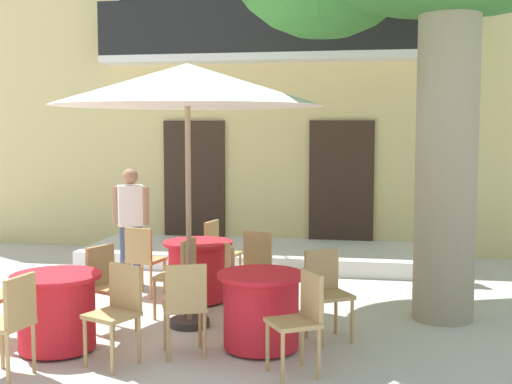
{
  "coord_description": "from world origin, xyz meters",
  "views": [
    {
      "loc": [
        2.61,
        -6.62,
        2.16
      ],
      "look_at": [
        0.99,
        2.39,
        1.3
      ],
      "focal_mm": 47.38,
      "sensor_mm": 36.0,
      "label": 1
    }
  ],
  "objects_px": {
    "cafe_chair_middle_0": "(118,307)",
    "cafe_umbrella": "(187,86)",
    "cafe_table_front": "(198,270)",
    "cafe_chair_front_3": "(143,256)",
    "cafe_chair_front_2": "(219,249)",
    "cafe_chair_near_tree_1": "(326,288)",
    "cafe_chair_middle_1": "(108,282)",
    "pedestrian_mid_plaza": "(131,220)",
    "cafe_chair_near_tree_0": "(301,315)",
    "cafe_table_near_tree": "(261,310)",
    "cafe_table_middle": "(57,311)",
    "cafe_chair_middle_3": "(11,319)",
    "cafe_chair_front_0": "(180,272)",
    "cafe_chair_front_1": "(254,264)",
    "cafe_chair_near_tree_3": "(185,302)",
    "cafe_chair_near_tree_2": "(239,280)"
  },
  "relations": [
    {
      "from": "cafe_chair_near_tree_0",
      "to": "cafe_table_middle",
      "type": "xyz_separation_m",
      "value": [
        -2.41,
        0.21,
        -0.14
      ]
    },
    {
      "from": "cafe_table_front",
      "to": "cafe_chair_front_3",
      "type": "bearing_deg",
      "value": 173.72
    },
    {
      "from": "cafe_chair_near_tree_1",
      "to": "cafe_table_near_tree",
      "type": "bearing_deg",
      "value": -142.23
    },
    {
      "from": "cafe_chair_near_tree_0",
      "to": "cafe_chair_middle_3",
      "type": "bearing_deg",
      "value": -167.45
    },
    {
      "from": "cafe_chair_front_2",
      "to": "cafe_chair_near_tree_1",
      "type": "bearing_deg",
      "value": -51.01
    },
    {
      "from": "cafe_chair_middle_0",
      "to": "cafe_umbrella",
      "type": "distance_m",
      "value": 2.45
    },
    {
      "from": "pedestrian_mid_plaza",
      "to": "cafe_chair_front_3",
      "type": "bearing_deg",
      "value": -57.95
    },
    {
      "from": "cafe_table_middle",
      "to": "cafe_chair_front_3",
      "type": "xyz_separation_m",
      "value": [
        0.11,
        2.17,
        0.14
      ]
    },
    {
      "from": "cafe_chair_front_1",
      "to": "cafe_chair_near_tree_0",
      "type": "bearing_deg",
      "value": -69.2
    },
    {
      "from": "cafe_table_near_tree",
      "to": "cafe_chair_near_tree_1",
      "type": "xyz_separation_m",
      "value": [
        0.6,
        0.46,
        0.14
      ]
    },
    {
      "from": "cafe_chair_middle_1",
      "to": "cafe_chair_front_2",
      "type": "distance_m",
      "value": 2.23
    },
    {
      "from": "cafe_chair_near_tree_3",
      "to": "cafe_chair_middle_1",
      "type": "distance_m",
      "value": 1.25
    },
    {
      "from": "cafe_chair_near_tree_3",
      "to": "cafe_umbrella",
      "type": "xyz_separation_m",
      "value": [
        -0.24,
        0.98,
        2.08
      ]
    },
    {
      "from": "cafe_chair_front_2",
      "to": "cafe_table_middle",
      "type": "bearing_deg",
      "value": -108.39
    },
    {
      "from": "cafe_chair_middle_1",
      "to": "cafe_table_front",
      "type": "bearing_deg",
      "value": 65.31
    },
    {
      "from": "cafe_chair_middle_1",
      "to": "cafe_chair_front_2",
      "type": "bearing_deg",
      "value": 71.32
    },
    {
      "from": "cafe_table_middle",
      "to": "cafe_chair_front_0",
      "type": "relative_size",
      "value": 0.95
    },
    {
      "from": "cafe_chair_near_tree_1",
      "to": "cafe_table_front",
      "type": "distance_m",
      "value": 2.1
    },
    {
      "from": "cafe_chair_near_tree_2",
      "to": "cafe_table_front",
      "type": "relative_size",
      "value": 1.05
    },
    {
      "from": "cafe_chair_near_tree_1",
      "to": "cafe_chair_front_0",
      "type": "relative_size",
      "value": 1.0
    },
    {
      "from": "cafe_table_near_tree",
      "to": "cafe_chair_near_tree_2",
      "type": "bearing_deg",
      "value": 118.2
    },
    {
      "from": "cafe_chair_near_tree_0",
      "to": "cafe_chair_near_tree_1",
      "type": "xyz_separation_m",
      "value": [
        0.14,
        1.06,
        0.0
      ]
    },
    {
      "from": "cafe_chair_middle_3",
      "to": "cafe_umbrella",
      "type": "distance_m",
      "value": 2.94
    },
    {
      "from": "cafe_chair_front_1",
      "to": "cafe_chair_front_2",
      "type": "height_order",
      "value": "same"
    },
    {
      "from": "cafe_chair_near_tree_0",
      "to": "cafe_chair_front_1",
      "type": "xyz_separation_m",
      "value": [
        -0.81,
        2.14,
        0.0
      ]
    },
    {
      "from": "cafe_chair_front_2",
      "to": "cafe_chair_front_1",
      "type": "bearing_deg",
      "value": -54.22
    },
    {
      "from": "cafe_chair_near_tree_0",
      "to": "cafe_chair_near_tree_3",
      "type": "bearing_deg",
      "value": 167.53
    },
    {
      "from": "cafe_table_near_tree",
      "to": "cafe_table_middle",
      "type": "distance_m",
      "value": 1.99
    },
    {
      "from": "cafe_table_front",
      "to": "cafe_chair_front_2",
      "type": "height_order",
      "value": "cafe_chair_front_2"
    },
    {
      "from": "cafe_chair_middle_3",
      "to": "cafe_chair_front_3",
      "type": "relative_size",
      "value": 1.0
    },
    {
      "from": "cafe_chair_middle_1",
      "to": "cafe_chair_front_3",
      "type": "xyz_separation_m",
      "value": [
        -0.12,
        1.45,
        0.0
      ]
    },
    {
      "from": "cafe_table_middle",
      "to": "cafe_chair_front_3",
      "type": "bearing_deg",
      "value": 87.19
    },
    {
      "from": "cafe_chair_near_tree_1",
      "to": "cafe_chair_front_1",
      "type": "height_order",
      "value": "same"
    },
    {
      "from": "cafe_chair_front_0",
      "to": "cafe_chair_front_3",
      "type": "height_order",
      "value": "same"
    },
    {
      "from": "cafe_table_near_tree",
      "to": "cafe_table_middle",
      "type": "xyz_separation_m",
      "value": [
        -1.95,
        -0.39,
        0.0
      ]
    },
    {
      "from": "cafe_chair_middle_3",
      "to": "cafe_chair_front_0",
      "type": "relative_size",
      "value": 1.0
    },
    {
      "from": "cafe_chair_middle_1",
      "to": "cafe_chair_near_tree_0",
      "type": "bearing_deg",
      "value": -23.04
    },
    {
      "from": "cafe_table_front",
      "to": "cafe_chair_front_2",
      "type": "xyz_separation_m",
      "value": [
        0.09,
        0.75,
        0.14
      ]
    },
    {
      "from": "cafe_umbrella",
      "to": "cafe_chair_middle_1",
      "type": "bearing_deg",
      "value": -159.66
    },
    {
      "from": "cafe_chair_front_3",
      "to": "cafe_umbrella",
      "type": "distance_m",
      "value": 2.55
    },
    {
      "from": "cafe_chair_middle_1",
      "to": "cafe_chair_front_2",
      "type": "xyz_separation_m",
      "value": [
        0.72,
        2.12,
        0.0
      ]
    },
    {
      "from": "cafe_table_middle",
      "to": "cafe_chair_front_1",
      "type": "bearing_deg",
      "value": 50.46
    },
    {
      "from": "cafe_table_front",
      "to": "cafe_umbrella",
      "type": "height_order",
      "value": "cafe_umbrella"
    },
    {
      "from": "cafe_chair_front_3",
      "to": "pedestrian_mid_plaza",
      "type": "xyz_separation_m",
      "value": [
        -0.4,
        0.63,
        0.38
      ]
    },
    {
      "from": "cafe_table_middle",
      "to": "cafe_table_front",
      "type": "height_order",
      "value": "same"
    },
    {
      "from": "cafe_chair_near_tree_2",
      "to": "cafe_chair_near_tree_3",
      "type": "xyz_separation_m",
      "value": [
        -0.31,
        -1.02,
        0.0
      ]
    },
    {
      "from": "cafe_chair_middle_0",
      "to": "cafe_umbrella",
      "type": "relative_size",
      "value": 0.31
    },
    {
      "from": "cafe_chair_front_0",
      "to": "cafe_chair_middle_1",
      "type": "bearing_deg",
      "value": -135.49
    },
    {
      "from": "cafe_chair_near_tree_0",
      "to": "cafe_umbrella",
      "type": "distance_m",
      "value": 2.77
    },
    {
      "from": "cafe_chair_middle_3",
      "to": "cafe_chair_near_tree_1",
      "type": "bearing_deg",
      "value": 31.84
    }
  ]
}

